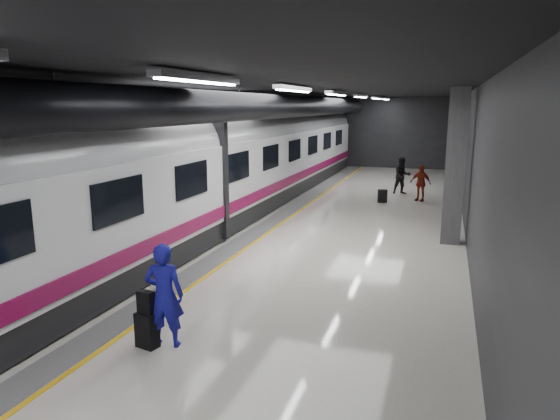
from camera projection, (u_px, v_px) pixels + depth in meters
The scene contains 9 objects.
ground at pixel (283, 247), 14.35m from camera, with size 40.00×40.00×0.00m, color silver.
platform_hall at pixel (284, 121), 14.60m from camera, with size 10.02×40.02×4.51m.
train at pixel (180, 171), 14.93m from camera, with size 3.05×38.00×4.05m.
traveler_main at pixel (164, 295), 8.28m from camera, with size 0.65×0.43×1.79m, color #1E17AC.
suitcase_main at pixel (147, 330), 8.34m from camera, with size 0.37×0.23×0.60m, color black.
shoulder_bag at pixel (146, 302), 8.25m from camera, with size 0.29×0.15×0.38m, color black.
traveler_far_a at pixel (402, 176), 22.78m from camera, with size 0.82×0.64×1.69m, color black.
traveler_far_b at pixel (420, 183), 21.14m from camera, with size 0.90×0.38×1.54m, color maroon.
suitcase_far at pixel (382, 196), 20.87m from camera, with size 0.37×0.24×0.55m, color black.
Camera 1 is at (4.29, -13.15, 3.98)m, focal length 32.00 mm.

